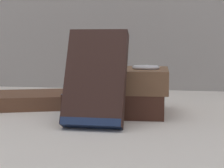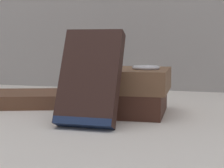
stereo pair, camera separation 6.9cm
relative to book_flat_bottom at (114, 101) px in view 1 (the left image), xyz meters
The scene contains 7 objects.
ground_plane 0.07m from the book_flat_bottom, 136.36° to the right, with size 3.00×3.00×0.00m, color silver.
book_flat_bottom is the anchor object (origin of this frame).
book_flat_top 0.04m from the book_flat_bottom, ahead, with size 0.18×0.16×0.04m.
book_side_left 0.21m from the book_flat_bottom, behind, with size 0.25×0.20×0.03m.
book_leaning_front 0.13m from the book_flat_bottom, 95.15° to the right, with size 0.10×0.09×0.16m.
pocket_watch 0.09m from the book_flat_bottom, ahead, with size 0.05×0.06×0.01m.
reading_glasses 0.15m from the book_flat_bottom, 111.41° to the left, with size 0.11×0.07×0.00m.
Camera 1 is at (0.17, -0.67, 0.14)m, focal length 60.00 mm.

